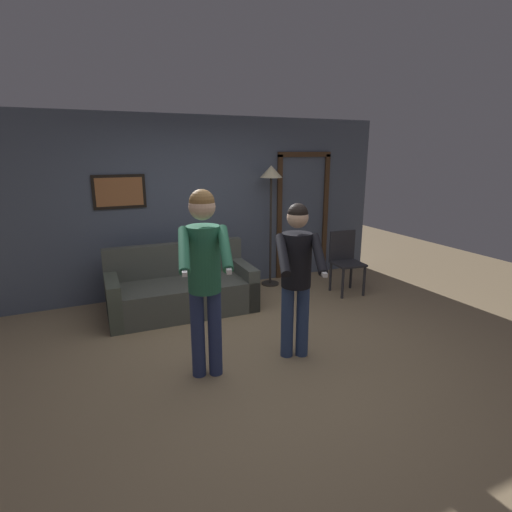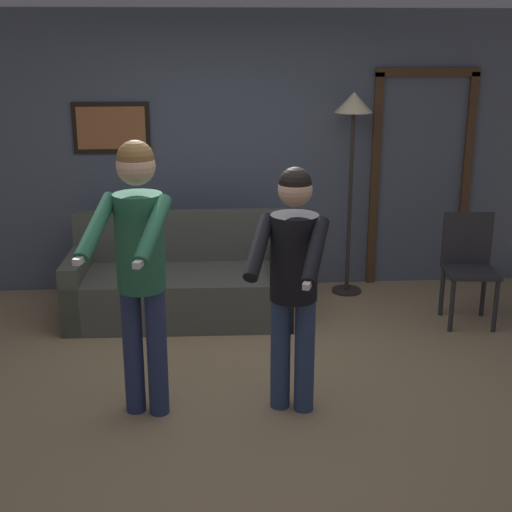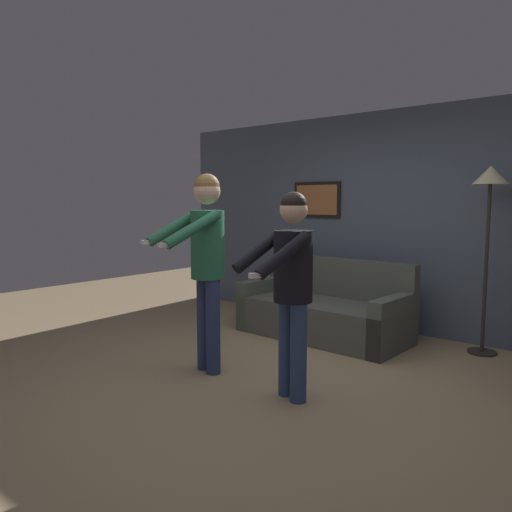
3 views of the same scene
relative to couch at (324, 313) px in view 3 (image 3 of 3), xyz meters
The scene contains 6 objects.
ground_plane 1.59m from the couch, 74.99° to the right, with size 12.00×12.00×0.00m, color tan.
back_wall_assembly 1.36m from the couch, 61.91° to the left, with size 6.40×0.10×2.60m.
couch is the anchor object (origin of this frame).
torchiere_lamp 2.10m from the couch, 17.23° to the left, with size 0.34×0.34×1.88m.
person_standing_left 1.88m from the couch, 96.17° to the right, with size 0.55×0.73×1.78m.
person_standing_right 1.99m from the couch, 65.87° to the right, with size 0.56×0.67×1.61m.
Camera 3 is at (2.57, -3.26, 1.54)m, focal length 35.00 mm.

